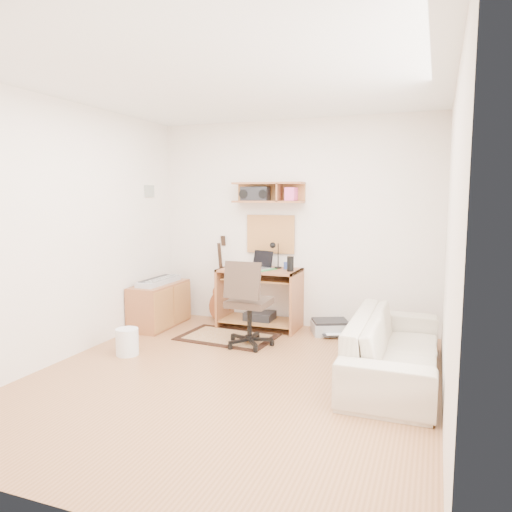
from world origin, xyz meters
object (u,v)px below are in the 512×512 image
at_px(task_chair, 249,302).
at_px(cabinet, 160,305).
at_px(printer, 330,327).
at_px(desk, 260,298).
at_px(sofa, 395,337).

xyz_separation_m(task_chair, cabinet, (-1.38, 0.36, -0.21)).
bearing_deg(printer, task_chair, -158.07).
bearing_deg(task_chair, cabinet, 165.39).
xyz_separation_m(desk, sofa, (1.73, -1.13, 0.00)).
height_order(printer, sofa, sofa).
relative_size(desk, task_chair, 1.02).
height_order(task_chair, printer, task_chair).
distance_m(desk, task_chair, 0.77).
distance_m(task_chair, cabinet, 1.44).
bearing_deg(cabinet, sofa, -14.22).
relative_size(desk, printer, 2.36).
bearing_deg(sofa, printer, 35.73).
distance_m(desk, printer, 0.94).
distance_m(printer, sofa, 1.46).
distance_m(task_chair, printer, 1.15).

